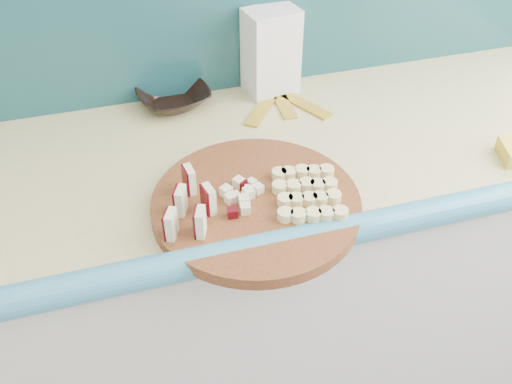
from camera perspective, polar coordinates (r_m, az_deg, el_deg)
name	(u,v)px	position (r m, az deg, el deg)	size (l,w,h in m)	color
kitchen_counter	(181,298)	(1.57, -7.47, -10.46)	(2.20, 0.63, 0.91)	beige
backsplash	(131,2)	(1.38, -12.37, 18.03)	(2.20, 0.02, 0.50)	teal
cutting_board	(256,205)	(1.12, 0.00, -1.27)	(0.41, 0.41, 0.03)	#49270F
apple_wedges	(190,205)	(1.07, -6.65, -1.27)	(0.10, 0.16, 0.06)	beige
apple_chunks	(242,197)	(1.11, -1.37, -0.47)	(0.06, 0.06, 0.02)	beige
banana_slices	(307,193)	(1.12, 5.14, -0.07)	(0.15, 0.17, 0.02)	#D7C683
brown_bowl	(173,97)	(1.45, -8.25, 9.39)	(0.17, 0.17, 0.04)	black
flour_bag	(271,52)	(1.45, 1.50, 13.85)	(0.13, 0.09, 0.22)	silver
banana_peel	(283,105)	(1.44, 2.74, 8.65)	(0.22, 0.19, 0.01)	gold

